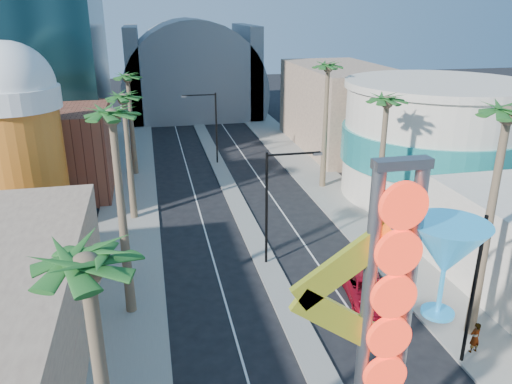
# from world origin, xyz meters

# --- Properties ---
(sidewalk_west) EXTENTS (5.00, 100.00, 0.15)m
(sidewalk_west) POSITION_xyz_m (-9.50, 35.00, 0.07)
(sidewalk_west) COLOR gray
(sidewalk_west) RESTS_ON ground
(sidewalk_east) EXTENTS (5.00, 100.00, 0.15)m
(sidewalk_east) POSITION_xyz_m (9.50, 35.00, 0.07)
(sidewalk_east) COLOR gray
(sidewalk_east) RESTS_ON ground
(median) EXTENTS (1.60, 84.00, 0.15)m
(median) POSITION_xyz_m (0.00, 38.00, 0.07)
(median) COLOR gray
(median) RESTS_ON ground
(brick_filler_west) EXTENTS (10.00, 10.00, 8.00)m
(brick_filler_west) POSITION_xyz_m (-16.00, 38.00, 4.00)
(brick_filler_west) COLOR brown
(brick_filler_west) RESTS_ON ground
(filler_east) EXTENTS (10.00, 20.00, 10.00)m
(filler_east) POSITION_xyz_m (16.00, 48.00, 5.00)
(filler_east) COLOR #8E6F5C
(filler_east) RESTS_ON ground
(beer_mug) EXTENTS (7.00, 7.00, 14.50)m
(beer_mug) POSITION_xyz_m (-17.00, 30.00, 7.84)
(beer_mug) COLOR orange
(beer_mug) RESTS_ON ground
(turquoise_building) EXTENTS (16.60, 16.60, 10.60)m
(turquoise_building) POSITION_xyz_m (18.00, 30.00, 5.25)
(turquoise_building) COLOR beige
(turquoise_building) RESTS_ON ground
(canopy) EXTENTS (22.00, 16.00, 22.00)m
(canopy) POSITION_xyz_m (0.00, 72.00, 4.31)
(canopy) COLOR slate
(canopy) RESTS_ON ground
(neon_sign) EXTENTS (6.53, 2.60, 12.55)m
(neon_sign) POSITION_xyz_m (0.82, 2.96, 7.31)
(neon_sign) COLOR gray
(neon_sign) RESTS_ON ground
(streetlight_0) EXTENTS (3.79, 0.25, 8.00)m
(streetlight_0) POSITION_xyz_m (0.55, 20.00, 4.88)
(streetlight_0) COLOR black
(streetlight_0) RESTS_ON ground
(streetlight_1) EXTENTS (3.79, 0.25, 8.00)m
(streetlight_1) POSITION_xyz_m (-0.55, 44.00, 4.88)
(streetlight_1) COLOR black
(streetlight_1) RESTS_ON ground
(streetlight_2) EXTENTS (3.45, 0.25, 8.00)m
(streetlight_2) POSITION_xyz_m (6.72, 8.00, 4.83)
(streetlight_2) COLOR black
(streetlight_2) RESTS_ON ground
(palm_0) EXTENTS (2.40, 2.40, 11.70)m
(palm_0) POSITION_xyz_m (-9.00, 2.00, 9.93)
(palm_0) COLOR brown
(palm_0) RESTS_ON ground
(palm_1) EXTENTS (2.40, 2.40, 12.70)m
(palm_1) POSITION_xyz_m (-9.00, 16.00, 10.82)
(palm_1) COLOR brown
(palm_1) RESTS_ON ground
(palm_2) EXTENTS (2.40, 2.40, 11.20)m
(palm_2) POSITION_xyz_m (-9.00, 30.00, 9.48)
(palm_2) COLOR brown
(palm_2) RESTS_ON ground
(palm_3) EXTENTS (2.40, 2.40, 11.20)m
(palm_3) POSITION_xyz_m (-9.00, 42.00, 9.48)
(palm_3) COLOR brown
(palm_3) RESTS_ON ground
(palm_5) EXTENTS (2.40, 2.40, 13.20)m
(palm_5) POSITION_xyz_m (9.00, 10.00, 11.27)
(palm_5) COLOR brown
(palm_5) RESTS_ON ground
(palm_6) EXTENTS (2.40, 2.40, 11.70)m
(palm_6) POSITION_xyz_m (9.00, 22.00, 9.93)
(palm_6) COLOR brown
(palm_6) RESTS_ON ground
(palm_7) EXTENTS (2.40, 2.40, 12.70)m
(palm_7) POSITION_xyz_m (9.00, 34.00, 10.82)
(palm_7) COLOR brown
(palm_7) RESTS_ON ground
(red_pickup) EXTENTS (3.11, 5.52, 1.46)m
(red_pickup) POSITION_xyz_m (4.92, 14.37, 0.73)
(red_pickup) COLOR #AF0D21
(red_pickup) RESTS_ON ground
(pedestrian_a) EXTENTS (0.68, 0.51, 1.72)m
(pedestrian_a) POSITION_xyz_m (8.13, 8.46, 1.01)
(pedestrian_a) COLOR gray
(pedestrian_a) RESTS_ON sidewalk_east
(pedestrian_b) EXTENTS (0.95, 0.79, 1.78)m
(pedestrian_b) POSITION_xyz_m (9.48, 22.14, 1.04)
(pedestrian_b) COLOR gray
(pedestrian_b) RESTS_ON sidewalk_east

